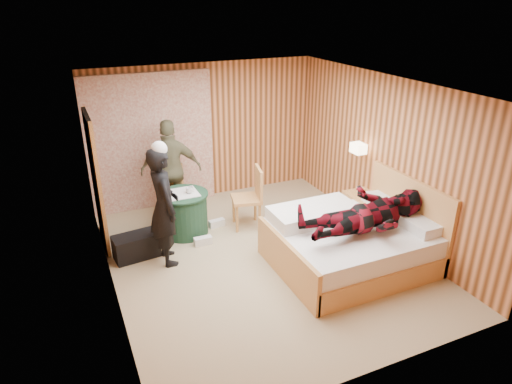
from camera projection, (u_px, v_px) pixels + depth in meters
name	position (u px, v px, depth m)	size (l,w,h in m)	color
floor	(261.00, 257.00, 6.76)	(4.20, 5.00, 0.01)	tan
ceiling	(262.00, 87.00, 5.76)	(4.20, 5.00, 0.01)	silver
wall_back	(205.00, 132.00, 8.35)	(4.20, 0.02, 2.50)	#E28C56
wall_left	(103.00, 205.00, 5.47)	(0.02, 5.00, 2.50)	#E28C56
wall_right	(385.00, 158.00, 7.04)	(0.02, 5.00, 2.50)	#E28C56
curtain	(151.00, 143.00, 7.94)	(2.20, 0.08, 2.40)	silver
doorway	(96.00, 182.00, 6.75)	(0.06, 0.90, 2.05)	black
wall_lamp	(359.00, 148.00, 7.33)	(0.26, 0.24, 0.16)	gold
bed	(352.00, 242.00, 6.49)	(2.15, 1.69, 1.16)	#E9A45F
nightstand	(362.00, 211.00, 7.45)	(0.46, 0.63, 0.60)	#E9A45F
round_table	(184.00, 213.00, 7.31)	(0.80, 0.80, 0.71)	#214933
chair_far	(173.00, 188.00, 7.77)	(0.43, 0.43, 0.93)	#E9A45F
chair_near	(252.00, 193.00, 7.44)	(0.55, 0.55, 1.02)	#E9A45F
duffel_bag	(136.00, 246.00, 6.69)	(0.64, 0.34, 0.36)	black
sneaker_left	(203.00, 241.00, 7.07)	(0.28, 0.11, 0.12)	silver
sneaker_right	(217.00, 223.00, 7.62)	(0.27, 0.11, 0.12)	silver
woman_standing	(164.00, 206.00, 6.34)	(0.63, 0.41, 1.73)	black
man_at_table	(171.00, 170.00, 7.66)	(1.01, 0.42, 1.72)	#656243
man_on_bed	(369.00, 205.00, 6.03)	(1.77, 0.67, 0.86)	#610914
book_lower	(366.00, 196.00, 7.29)	(0.17, 0.22, 0.02)	silver
book_upper	(366.00, 195.00, 7.28)	(0.16, 0.22, 0.02)	silver
cup_nightstand	(359.00, 190.00, 7.43)	(0.10, 0.10, 0.09)	silver
cup_table	(190.00, 190.00, 7.14)	(0.12, 0.12, 0.10)	silver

